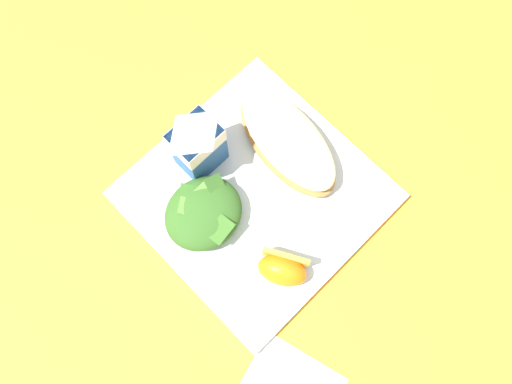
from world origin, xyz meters
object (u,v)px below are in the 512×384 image
Objects in this scene: cheesy_pizza_bread at (288,143)px; milk_carton at (197,143)px; white_plate at (256,196)px; orange_wedge_front at (282,269)px; green_salad_pile at (203,213)px.

milk_carton is (-0.09, 0.07, 0.04)m from cheesy_pizza_bread.
white_plate is 4.00× the size of orange_wedge_front.
green_salad_pile is at bearing -130.14° from milk_carton.
white_plate is 0.08m from cheesy_pizza_bread.
orange_wedge_front is at bearing -99.48° from milk_carton.
cheesy_pizza_bread is at bearing -3.01° from green_salad_pile.
green_salad_pile is at bearing 176.99° from cheesy_pizza_bread.
cheesy_pizza_bread is 1.79× the size of green_salad_pile.
green_salad_pile reaches higher than white_plate.
orange_wedge_front is (-0.12, -0.11, 0.00)m from cheesy_pizza_bread.
milk_carton is at bearing 80.52° from orange_wedge_front.
milk_carton reaches higher than cheesy_pizza_bread.
milk_carton is 0.18m from orange_wedge_front.
orange_wedge_front is at bearing -80.00° from green_salad_pile.
milk_carton reaches higher than orange_wedge_front.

